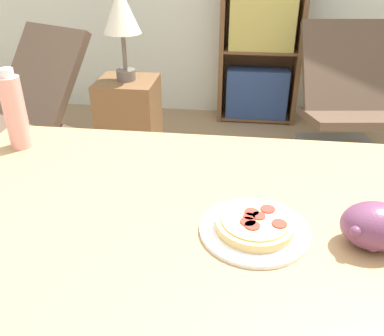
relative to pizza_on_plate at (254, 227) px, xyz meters
name	(u,v)px	position (x,y,z in m)	size (l,w,h in m)	color
dining_table	(199,242)	(-0.13, 0.07, -0.11)	(1.39, 0.84, 0.78)	tan
pizza_on_plate	(254,227)	(0.00, 0.00, 0.00)	(0.24, 0.24, 0.04)	white
grape_bunch	(375,226)	(0.24, -0.01, 0.03)	(0.14, 0.12, 0.10)	#6B3856
drink_bottle	(15,111)	(-0.70, 0.34, 0.10)	(0.06, 0.06, 0.24)	pink
lounge_chair_near	(28,133)	(-1.35, 1.47, -0.51)	(0.80, 0.93, 0.88)	slate
lounge_chair_far	(344,121)	(0.65, 1.91, -0.51)	(0.64, 0.82, 0.88)	slate
bookshelf	(263,20)	(0.08, 2.60, 0.02)	(0.64, 0.26, 1.71)	brown
side_table	(130,129)	(-0.72, 1.54, -0.48)	(0.34, 0.34, 0.62)	brown
table_lamp	(121,15)	(-0.72, 1.54, 0.19)	(0.21, 0.21, 0.51)	#665B51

